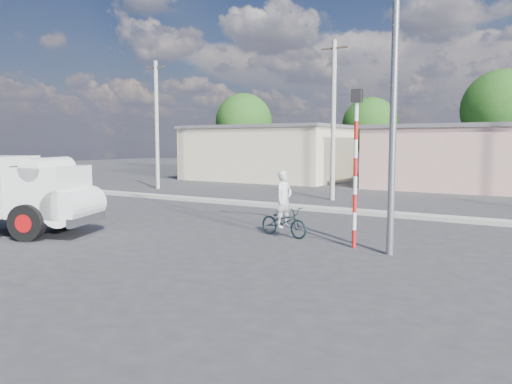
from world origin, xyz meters
The scene contains 10 objects.
ground_plane centered at (0.00, 0.00, 0.00)m, with size 120.00×120.00×0.00m, color #2C2C2E.
median centered at (0.00, 8.00, 0.08)m, with size 40.00×0.80×0.16m, color #99968E.
truck centered at (-7.21, -2.37, 1.38)m, with size 6.40×4.25×2.49m.
bicycle centered at (0.74, 1.92, 0.47)m, with size 0.62×1.78×0.93m, color black.
cyclist centered at (0.74, 1.92, 0.88)m, with size 0.64×0.42×1.76m, color silver.
traffic_pole centered at (3.20, 1.50, 2.59)m, with size 0.28×0.18×4.36m.
streetlight centered at (4.14, 1.20, 4.96)m, with size 2.34×0.22×9.00m.
building_row centered at (1.10, 22.00, 2.13)m, with size 37.80×7.30×4.44m.
tree_row centered at (3.76, 28.45, 4.99)m, with size 43.62×7.43×8.42m.
utility_poles centered at (3.25, 12.00, 4.07)m, with size 35.40×0.24×8.00m.
Camera 1 is at (8.15, -11.53, 2.91)m, focal length 35.00 mm.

